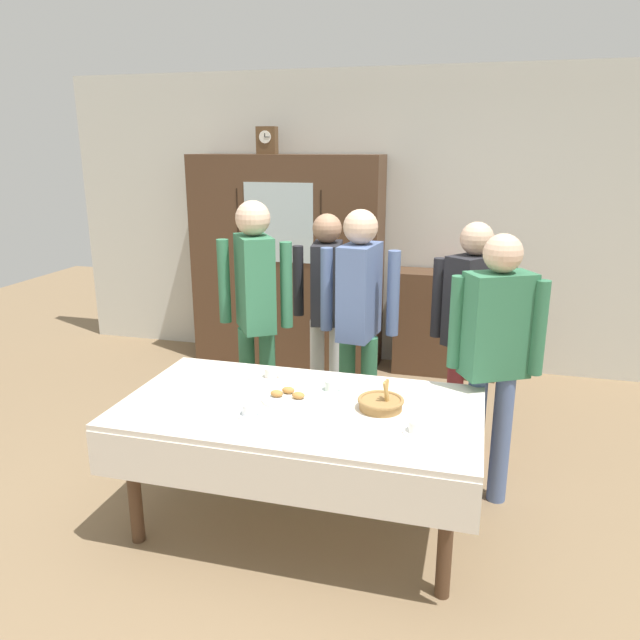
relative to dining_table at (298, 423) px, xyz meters
The scene contains 20 objects.
ground_plane 0.68m from the dining_table, 90.00° to the left, with size 12.00×12.00×0.00m, color #846B4C.
back_wall 2.97m from the dining_table, 90.00° to the left, with size 6.40×0.10×2.70m, color silver.
dining_table is the anchor object (origin of this frame).
wall_cabinet 2.76m from the dining_table, 109.16° to the left, with size 1.78×0.46×1.96m.
mantel_clock 3.15m from the dining_table, 112.48° to the left, with size 0.18×0.11×0.24m.
bookshelf_low 2.71m from the dining_table, 77.20° to the left, with size 0.92×0.35×0.95m.
book_stack 2.73m from the dining_table, 77.20° to the left, with size 0.17×0.21×0.06m.
tea_cup_back_edge 0.46m from the dining_table, 128.01° to the left, with size 0.13×0.13×0.06m.
tea_cup_mid_left 0.29m from the dining_table, 140.99° to the right, with size 0.13×0.13×0.06m.
tea_cup_far_left 0.65m from the dining_table, 12.59° to the right, with size 0.13×0.13×0.06m.
tea_cup_far_right 0.30m from the dining_table, 64.36° to the left, with size 0.13×0.13×0.06m.
bread_basket 0.44m from the dining_table, 11.41° to the left, with size 0.24×0.24×0.16m.
pastry_plate 0.16m from the dining_table, 136.38° to the left, with size 0.28×0.28×0.05m.
spoon_front_edge 0.51m from the dining_table, 144.47° to the left, with size 0.12×0.02×0.01m.
spoon_mid_left 0.27m from the dining_table, 44.94° to the right, with size 0.12×0.02×0.01m.
person_behind_table_left 1.14m from the dining_table, 122.44° to the left, with size 0.52×0.41×1.70m.
person_by_cabinet 1.05m from the dining_table, 83.06° to the left, with size 0.52×0.38×1.65m.
person_near_right_end 1.45m from the dining_table, 54.11° to the left, with size 0.52×0.41×1.58m.
person_beside_shelf 1.18m from the dining_table, 30.34° to the left, with size 0.52×0.35×1.59m.
person_behind_table_right 1.47m from the dining_table, 98.48° to the left, with size 0.52×0.39×1.57m.
Camera 1 is at (0.86, -3.01, 2.03)m, focal length 34.01 mm.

